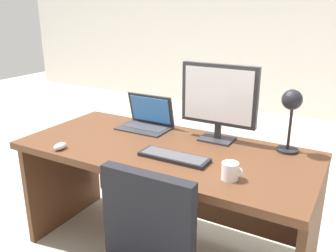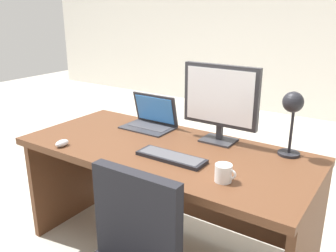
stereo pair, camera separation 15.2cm
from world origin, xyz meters
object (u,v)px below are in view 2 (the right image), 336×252
at_px(desk, 169,175).
at_px(coffee_mug, 224,173).
at_px(mouse, 62,143).
at_px(monitor, 220,99).
at_px(laptop, 152,117).
at_px(desk_lamp, 292,110).
at_px(keyboard, 171,157).

bearing_deg(desk, coffee_mug, -27.23).
xyz_separation_m(desk, mouse, (-0.51, -0.37, 0.22)).
height_order(monitor, laptop, monitor).
xyz_separation_m(desk, desk_lamp, (0.63, 0.22, 0.46)).
height_order(desk_lamp, coffee_mug, desk_lamp).
relative_size(mouse, coffee_mug, 0.84).
bearing_deg(keyboard, laptop, 136.75).
distance_m(monitor, keyboard, 0.47).
bearing_deg(laptop, keyboard, -43.25).
bearing_deg(desk_lamp, laptop, 179.92).
distance_m(desk, desk_lamp, 0.81).
xyz_separation_m(monitor, coffee_mug, (0.26, -0.46, -0.22)).
height_order(desk, laptop, laptop).
height_order(keyboard, coffee_mug, coffee_mug).
xyz_separation_m(laptop, coffee_mug, (0.76, -0.47, -0.02)).
relative_size(mouse, desk_lamp, 0.24).
bearing_deg(keyboard, coffee_mug, -12.92).
distance_m(keyboard, desk_lamp, 0.68).
bearing_deg(desk, laptop, 141.95).
xyz_separation_m(monitor, keyboard, (-0.09, -0.38, -0.26)).
height_order(laptop, coffee_mug, laptop).
distance_m(laptop, keyboard, 0.57).
distance_m(desk, keyboard, 0.29).
distance_m(desk, coffee_mug, 0.58).
relative_size(laptop, mouse, 3.80).
bearing_deg(mouse, keyboard, 17.82).
bearing_deg(laptop, desk, -38.05).
distance_m(laptop, mouse, 0.63).
distance_m(desk, laptop, 0.45).
bearing_deg(laptop, mouse, -110.34).
bearing_deg(desk_lamp, mouse, -152.63).
bearing_deg(laptop, coffee_mug, -31.63).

